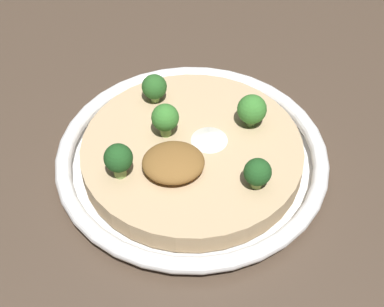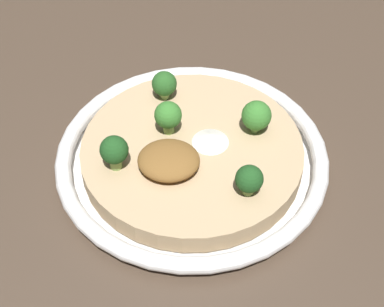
{
  "view_description": "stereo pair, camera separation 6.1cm",
  "coord_description": "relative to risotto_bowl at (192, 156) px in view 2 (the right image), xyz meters",
  "views": [
    {
      "loc": [
        0.03,
        0.42,
        0.47
      ],
      "look_at": [
        0.0,
        0.0,
        0.02
      ],
      "focal_mm": 55.0,
      "sensor_mm": 36.0,
      "label": 1
    },
    {
      "loc": [
        -0.03,
        0.42,
        0.47
      ],
      "look_at": [
        0.0,
        0.0,
        0.02
      ],
      "focal_mm": 55.0,
      "sensor_mm": 36.0,
      "label": 2
    }
  ],
  "objects": [
    {
      "name": "ground_plane",
      "position": [
        0.0,
        0.0,
        -0.02
      ],
      "size": [
        6.0,
        6.0,
        0.0
      ],
      "primitive_type": "plane",
      "color": "#47382B"
    },
    {
      "name": "risotto_bowl",
      "position": [
        0.0,
        0.0,
        0.0
      ],
      "size": [
        0.28,
        0.28,
        0.03
      ],
      "color": "white",
      "rests_on": "ground_plane"
    },
    {
      "name": "cheese_sprinkle",
      "position": [
        -0.02,
        -0.01,
        0.02
      ],
      "size": [
        0.04,
        0.04,
        0.01
      ],
      "color": "white",
      "rests_on": "risotto_bowl"
    },
    {
      "name": "crispy_onion_garnish",
      "position": [
        0.02,
        0.03,
        0.03
      ],
      "size": [
        0.06,
        0.06,
        0.02
      ],
      "color": "brown",
      "rests_on": "risotto_bowl"
    },
    {
      "name": "broccoli_back_right",
      "position": [
        0.07,
        0.03,
        0.04
      ],
      "size": [
        0.03,
        0.03,
        0.04
      ],
      "color": "#84A856",
      "rests_on": "risotto_bowl"
    },
    {
      "name": "broccoli_back_left",
      "position": [
        -0.06,
        0.06,
        0.03
      ],
      "size": [
        0.03,
        0.03,
        0.03
      ],
      "color": "#84A856",
      "rests_on": "risotto_bowl"
    },
    {
      "name": "broccoli_left",
      "position": [
        -0.06,
        -0.03,
        0.04
      ],
      "size": [
        0.03,
        0.03,
        0.04
      ],
      "color": "#668E47",
      "rests_on": "risotto_bowl"
    },
    {
      "name": "broccoli_right",
      "position": [
        0.03,
        -0.02,
        0.04
      ],
      "size": [
        0.03,
        0.03,
        0.04
      ],
      "color": "#759E4C",
      "rests_on": "risotto_bowl"
    },
    {
      "name": "broccoli_front_right",
      "position": [
        0.04,
        -0.07,
        0.03
      ],
      "size": [
        0.03,
        0.03,
        0.03
      ],
      "color": "#84A856",
      "rests_on": "risotto_bowl"
    }
  ]
}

